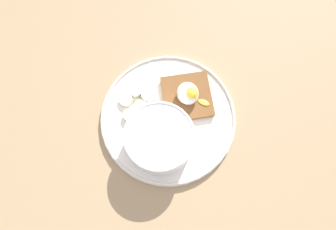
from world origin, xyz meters
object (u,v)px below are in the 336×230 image
at_px(oatmeal_bowl, 160,139).
at_px(banana_slice_left, 141,107).
at_px(banana_slice_front, 136,91).
at_px(banana_slice_right, 126,100).
at_px(toast_slice, 187,97).
at_px(banana_slice_back, 149,94).
at_px(poached_egg, 189,93).
at_px(banana_slice_inner, 130,115).

relative_size(oatmeal_bowl, banana_slice_left, 3.23).
xyz_separation_m(banana_slice_front, banana_slice_right, (0.02, -0.03, -0.00)).
height_order(toast_slice, banana_slice_back, banana_slice_back).
bearing_deg(banana_slice_back, banana_slice_right, -89.18).
distance_m(poached_egg, banana_slice_front, 0.12).
bearing_deg(oatmeal_bowl, banana_slice_inner, -146.48).
distance_m(toast_slice, banana_slice_back, 0.08).
bearing_deg(oatmeal_bowl, toast_slice, 135.19).
height_order(toast_slice, poached_egg, poached_egg).
bearing_deg(poached_egg, oatmeal_bowl, -45.86).
bearing_deg(banana_slice_right, banana_slice_inner, 1.68).
bearing_deg(banana_slice_inner, banana_slice_back, 126.05).
height_order(oatmeal_bowl, banana_slice_right, oatmeal_bowl).
bearing_deg(banana_slice_right, toast_slice, 78.55).
height_order(banana_slice_back, banana_slice_inner, banana_slice_back).
xyz_separation_m(banana_slice_front, banana_slice_left, (0.04, 0.00, -0.00)).
distance_m(toast_slice, poached_egg, 0.02).
bearing_deg(banana_slice_left, poached_egg, 87.00).
bearing_deg(toast_slice, oatmeal_bowl, -44.81).
relative_size(banana_slice_left, banana_slice_right, 1.29).
xyz_separation_m(poached_egg, banana_slice_inner, (0.01, -0.13, -0.02)).
bearing_deg(banana_slice_back, banana_slice_front, -118.65).
bearing_deg(poached_egg, banana_slice_left, -93.00).
distance_m(poached_egg, banana_slice_back, 0.09).
xyz_separation_m(banana_slice_front, banana_slice_inner, (0.05, -0.02, 0.00)).
relative_size(oatmeal_bowl, banana_slice_right, 4.15).
distance_m(banana_slice_left, banana_slice_right, 0.04).
bearing_deg(banana_slice_front, banana_slice_left, 4.71).
bearing_deg(banana_slice_front, banana_slice_right, -59.39).
height_order(oatmeal_bowl, banana_slice_left, oatmeal_bowl).
bearing_deg(toast_slice, banana_slice_right, -101.45).
bearing_deg(banana_slice_left, toast_slice, 87.70).
distance_m(banana_slice_back, banana_slice_right, 0.05).
height_order(banana_slice_left, banana_slice_back, banana_slice_back).
xyz_separation_m(banana_slice_front, banana_slice_back, (0.01, 0.03, 0.00)).
relative_size(toast_slice, banana_slice_right, 3.37).
height_order(toast_slice, banana_slice_left, toast_slice).
relative_size(poached_egg, banana_slice_front, 1.94).
bearing_deg(banana_slice_front, banana_slice_inner, -25.50).
height_order(poached_egg, banana_slice_inner, poached_egg).
distance_m(oatmeal_bowl, banana_slice_front, 0.13).
height_order(oatmeal_bowl, poached_egg, oatmeal_bowl).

